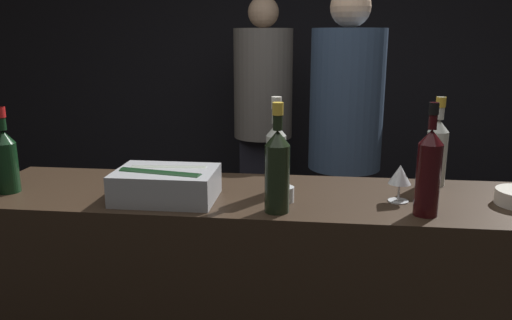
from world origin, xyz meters
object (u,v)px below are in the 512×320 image
at_px(white_wine_bottle, 276,154).
at_px(red_wine_bottle_burgundy, 6,158).
at_px(wine_glass, 400,176).
at_px(rose_wine_bottle, 437,149).
at_px(champagne_bottle, 277,168).
at_px(red_wine_bottle_black_foil, 429,170).
at_px(candle_votive, 285,194).
at_px(ice_bin_with_bottles, 166,183).
at_px(person_blond_tee, 345,138).
at_px(person_in_hoodie, 263,114).

bearing_deg(white_wine_bottle, red_wine_bottle_burgundy, -174.24).
distance_m(wine_glass, red_wine_bottle_burgundy, 1.42).
height_order(rose_wine_bottle, white_wine_bottle, white_wine_bottle).
bearing_deg(champagne_bottle, white_wine_bottle, 95.77).
bearing_deg(champagne_bottle, wine_glass, 20.01).
distance_m(rose_wine_bottle, red_wine_bottle_black_foil, 0.36).
distance_m(candle_votive, white_wine_bottle, 0.16).
xyz_separation_m(wine_glass, white_wine_bottle, (-0.43, 0.04, 0.05)).
bearing_deg(ice_bin_with_bottles, candle_votive, 3.66).
xyz_separation_m(ice_bin_with_bottles, champagne_bottle, (0.40, -0.08, 0.09)).
distance_m(ice_bin_with_bottles, champagne_bottle, 0.41).
relative_size(rose_wine_bottle, white_wine_bottle, 0.96).
bearing_deg(white_wine_bottle, red_wine_bottle_black_foil, -18.90).
height_order(red_wine_bottle_burgundy, person_blond_tee, person_blond_tee).
relative_size(candle_votive, red_wine_bottle_burgundy, 0.20).
bearing_deg(white_wine_bottle, person_in_hoodie, 97.49).
relative_size(rose_wine_bottle, red_wine_bottle_burgundy, 1.08).
distance_m(red_wine_bottle_burgundy, red_wine_bottle_black_foil, 1.48).
relative_size(wine_glass, candle_votive, 2.05).
bearing_deg(red_wine_bottle_burgundy, wine_glass, 2.23).
xyz_separation_m(red_wine_bottle_burgundy, white_wine_bottle, (0.98, 0.10, 0.02)).
distance_m(rose_wine_bottle, person_blond_tee, 0.83).
xyz_separation_m(white_wine_bottle, person_in_hoodie, (-0.23, 1.73, -0.12)).
bearing_deg(white_wine_bottle, person_blond_tee, 72.33).
height_order(ice_bin_with_bottles, wine_glass, wine_glass).
xyz_separation_m(candle_votive, red_wine_bottle_black_foil, (0.46, -0.08, 0.12)).
distance_m(wine_glass, candle_votive, 0.40).
bearing_deg(person_blond_tee, red_wine_bottle_burgundy, 147.34).
height_order(wine_glass, rose_wine_bottle, rose_wine_bottle).
relative_size(champagne_bottle, red_wine_bottle_burgundy, 1.14).
xyz_separation_m(candle_votive, champagne_bottle, (-0.02, -0.10, 0.12)).
distance_m(candle_votive, person_in_hoodie, 1.84).
height_order(wine_glass, champagne_bottle, champagne_bottle).
distance_m(wine_glass, rose_wine_bottle, 0.28).
relative_size(rose_wine_bottle, red_wine_bottle_black_foil, 0.94).
xyz_separation_m(ice_bin_with_bottles, wine_glass, (0.81, 0.07, 0.03)).
height_order(red_wine_bottle_burgundy, white_wine_bottle, white_wine_bottle).
bearing_deg(person_in_hoodie, red_wine_bottle_black_foil, 62.85).
height_order(candle_votive, rose_wine_bottle, rose_wine_bottle).
bearing_deg(champagne_bottle, person_in_hoodie, 97.32).
xyz_separation_m(wine_glass, candle_votive, (-0.39, -0.05, -0.07)).
xyz_separation_m(champagne_bottle, person_in_hoodie, (-0.25, 1.92, -0.12)).
xyz_separation_m(ice_bin_with_bottles, red_wine_bottle_burgundy, (-0.60, 0.02, 0.07)).
bearing_deg(candle_votive, white_wine_bottle, 113.76).
bearing_deg(red_wine_bottle_burgundy, ice_bin_with_bottles, -1.68).
bearing_deg(person_blond_tee, white_wine_bottle, -179.55).
bearing_deg(person_in_hoodie, rose_wine_bottle, 70.11).
bearing_deg(white_wine_bottle, rose_wine_bottle, 16.54).
height_order(person_in_hoodie, person_blond_tee, person_in_hoodie).
xyz_separation_m(wine_glass, person_in_hoodie, (-0.66, 1.77, -0.06)).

